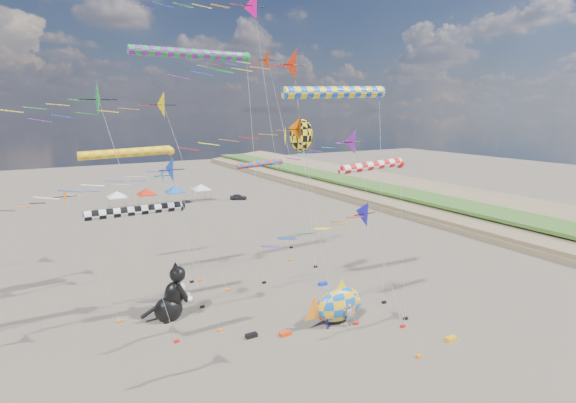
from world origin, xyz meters
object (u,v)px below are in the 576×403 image
(child_blue, at_px, (327,323))
(parked_car, at_px, (238,197))
(fish_inflatable, at_px, (339,305))
(person_adult, at_px, (350,315))
(child_green, at_px, (313,311))
(cat_inflatable, at_px, (171,291))

(child_blue, height_order, parked_car, parked_car)
(fish_inflatable, xyz_separation_m, person_adult, (0.37, -0.97, -0.61))
(parked_car, bearing_deg, person_adult, -170.00)
(person_adult, bearing_deg, parked_car, 74.58)
(fish_inflatable, relative_size, parked_car, 1.74)
(child_green, height_order, parked_car, parked_car)
(cat_inflatable, bearing_deg, child_green, -21.31)
(cat_inflatable, xyz_separation_m, child_green, (10.21, -5.55, -1.86))
(person_adult, bearing_deg, fish_inflatable, 109.57)
(cat_inflatable, height_order, child_blue, cat_inflatable)
(person_adult, bearing_deg, child_blue, 160.26)
(cat_inflatable, bearing_deg, parked_car, 67.58)
(child_green, bearing_deg, child_blue, -62.93)
(fish_inflatable, distance_m, child_blue, 1.79)
(fish_inflatable, distance_m, parked_car, 52.71)
(child_green, bearing_deg, person_adult, -30.23)
(cat_inflatable, bearing_deg, fish_inflatable, -25.39)
(parked_car, bearing_deg, child_blue, -171.98)
(child_green, height_order, child_blue, child_green)
(parked_car, bearing_deg, cat_inflatable, 174.30)
(child_green, xyz_separation_m, child_blue, (-0.06, -2.23, -0.02))
(parked_car, bearing_deg, fish_inflatable, -170.65)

